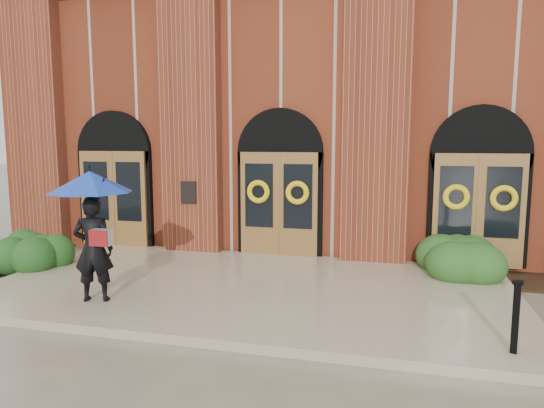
% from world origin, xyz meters
% --- Properties ---
extents(ground, '(90.00, 90.00, 0.00)m').
position_xyz_m(ground, '(0.00, 0.00, 0.00)').
color(ground, gray).
rests_on(ground, ground).
extents(landing, '(10.00, 5.30, 0.15)m').
position_xyz_m(landing, '(0.00, 0.15, 0.07)').
color(landing, tan).
rests_on(landing, ground).
extents(church_building, '(16.20, 12.53, 7.00)m').
position_xyz_m(church_building, '(0.00, 8.78, 3.50)').
color(church_building, maroon).
rests_on(church_building, ground).
extents(man_with_umbrella, '(1.78, 1.78, 2.27)m').
position_xyz_m(man_with_umbrella, '(-2.30, -1.42, 1.74)').
color(man_with_umbrella, black).
rests_on(man_with_umbrella, landing).
extents(metal_post, '(0.17, 0.17, 0.98)m').
position_xyz_m(metal_post, '(4.30, -1.91, 0.66)').
color(metal_post, black).
rests_on(metal_post, landing).
extents(hedge_wall_right, '(3.31, 1.32, 0.85)m').
position_xyz_m(hedge_wall_right, '(5.20, 2.20, 0.42)').
color(hedge_wall_right, '#26501C').
rests_on(hedge_wall_right, ground).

